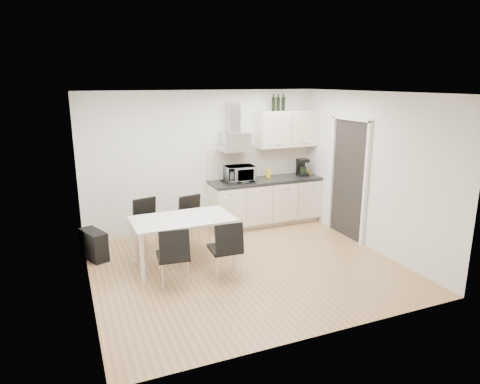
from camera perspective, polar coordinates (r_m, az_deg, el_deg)
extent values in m
plane|color=tan|center=(6.65, 0.81, -9.90)|extent=(4.50, 4.50, 0.00)
cube|color=white|center=(8.06, -4.84, 4.13)|extent=(4.50, 0.10, 2.60)
cube|color=white|center=(4.53, 11.00, -4.45)|extent=(4.50, 0.10, 2.60)
cube|color=white|center=(5.74, -20.23, -1.04)|extent=(0.10, 4.00, 2.60)
cube|color=white|center=(7.40, 17.07, 2.58)|extent=(0.10, 4.00, 2.60)
plane|color=white|center=(6.05, 0.90, 13.10)|extent=(4.50, 4.50, 0.00)
cube|color=white|center=(7.84, 14.17, 1.57)|extent=(0.08, 1.04, 2.10)
cube|color=beige|center=(8.56, 3.25, -3.87)|extent=(2.16, 0.52, 0.10)
cube|color=white|center=(8.39, 3.41, -1.17)|extent=(2.20, 0.60, 0.76)
cube|color=#232426|center=(8.28, 3.48, 1.61)|extent=(2.22, 0.64, 0.04)
cube|color=beige|center=(8.48, 2.63, 4.07)|extent=(2.20, 0.02, 0.58)
cube|color=white|center=(8.47, 6.25, 8.37)|extent=(1.20, 0.35, 0.70)
cube|color=silver|center=(7.98, -0.62, 6.63)|extent=(0.60, 0.46, 0.30)
cube|color=silver|center=(8.04, -0.93, 9.91)|extent=(0.22, 0.20, 0.55)
imported|color=silver|center=(8.01, -0.03, 2.68)|extent=(0.56, 0.33, 0.37)
cube|color=yellow|center=(8.40, 3.78, 2.56)|extent=(0.08, 0.04, 0.18)
cylinder|color=brown|center=(8.67, 9.14, 2.55)|extent=(0.04, 0.04, 0.11)
cylinder|color=#4C6626|center=(8.70, 9.48, 2.58)|extent=(0.04, 0.04, 0.11)
cylinder|color=black|center=(8.29, 4.49, 11.81)|extent=(0.07, 0.07, 0.32)
cylinder|color=black|center=(8.34, 5.12, 11.81)|extent=(0.07, 0.07, 0.32)
cylinder|color=black|center=(8.39, 5.80, 11.81)|extent=(0.07, 0.07, 0.32)
cube|color=white|center=(6.53, -7.67, -3.59)|extent=(1.52, 0.88, 0.03)
cube|color=white|center=(6.17, -12.91, -8.68)|extent=(0.05, 0.05, 0.72)
cube|color=white|center=(6.53, -0.63, -6.93)|extent=(0.05, 0.05, 0.72)
cube|color=white|center=(6.87, -14.13, -6.31)|extent=(0.05, 0.05, 0.72)
cube|color=white|center=(7.20, -3.00, -4.88)|extent=(0.05, 0.05, 0.72)
cube|color=black|center=(7.23, -18.91, -6.67)|extent=(0.42, 0.61, 0.47)
cube|color=gold|center=(7.18, -18.04, -5.32)|extent=(0.19, 0.47, 0.07)
cube|color=black|center=(8.09, -8.77, -4.27)|extent=(0.22, 0.20, 0.33)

